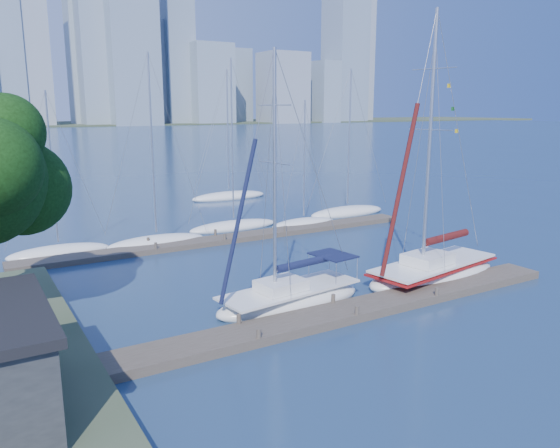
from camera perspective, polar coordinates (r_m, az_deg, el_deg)
ground at (r=25.81m, az=6.74°, el=-9.57°), size 700.00×700.00×0.00m
near_dock at (r=25.74m, az=6.76°, el=-9.15°), size 26.00×2.00×0.40m
far_dock at (r=39.86m, az=-4.97°, el=-1.47°), size 30.00×1.80×0.36m
sailboat_navy at (r=26.54m, az=1.04°, el=-6.52°), size 8.10×3.54×12.59m
sailboat_maroon at (r=31.62m, az=15.79°, el=-3.70°), size 9.33×4.34×14.96m
bg_boat_0 at (r=38.53m, az=-22.08°, el=-2.72°), size 6.68×3.07×10.86m
bg_boat_1 at (r=39.26m, az=-12.75°, el=-1.81°), size 7.25×4.72×13.40m
bg_boat_2 at (r=43.59m, az=-4.86°, el=-0.20°), size 7.57×2.29×13.47m
bg_boat_3 at (r=44.48m, az=2.49°, el=0.05°), size 6.17×4.15×10.38m
bg_boat_5 at (r=49.55m, az=7.05°, el=1.26°), size 8.06×3.86×13.11m
bg_boat_7 at (r=58.19m, az=-5.34°, el=2.91°), size 8.51×2.92×13.65m
skyline at (r=312.36m, az=-25.05°, el=15.83°), size 502.89×51.31×114.18m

